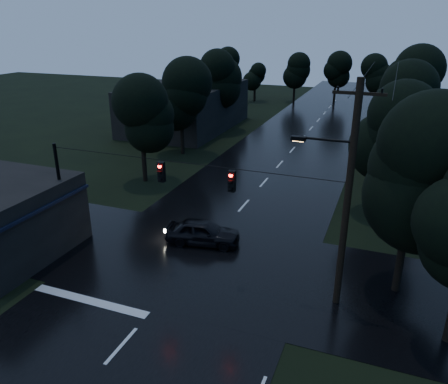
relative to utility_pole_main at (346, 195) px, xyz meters
The scene contains 15 objects.
main_road 21.06m from the utility_pole_main, 111.30° to the left, with size 12.00×120.00×0.02m, color black.
cross_street 9.14m from the utility_pole_main, behind, with size 60.00×9.00×0.02m, color black.
building_far_left 36.15m from the utility_pole_main, 126.44° to the left, with size 10.00×16.00×5.00m, color black.
utility_pole_main is the anchor object (origin of this frame).
utility_pole_far 17.08m from the utility_pole_main, 87.00° to the left, with size 2.00×0.30×7.50m.
anchor_pole_left 15.08m from the utility_pole_main, behind, with size 0.18×0.18×6.00m, color black.
span_signals 6.85m from the utility_pole_main, behind, with size 15.00×0.37×1.12m.
tree_corner_near 3.35m from the utility_pole_main, 37.67° to the left, with size 4.48×4.48×9.44m.
tree_left_a 19.76m from the utility_pole_main, 146.16° to the left, with size 3.92×3.92×8.26m.
tree_left_b 25.50m from the utility_pole_main, 131.84° to the left, with size 4.20×4.20×8.85m.
tree_left_c 33.94m from the utility_pole_main, 121.27° to the left, with size 4.48×4.48×9.44m.
tree_right_a 11.12m from the utility_pole_main, 81.77° to the left, with size 4.20×4.20×8.85m.
tree_right_b 19.14m from the utility_pole_main, 83.42° to the left, with size 4.48×4.48×9.44m.
tree_right_c 29.16m from the utility_pole_main, 84.50° to the left, with size 4.76×4.76×10.03m.
car 9.54m from the utility_pole_main, 159.10° to the left, with size 1.70×4.23×1.44m, color black.
Camera 1 is at (8.75, -6.39, 11.95)m, focal length 35.00 mm.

